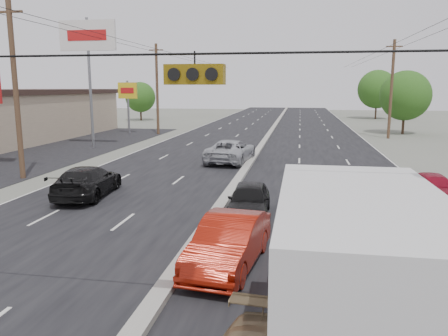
% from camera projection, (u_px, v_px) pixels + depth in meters
% --- Properties ---
extents(road_surface, '(20.00, 160.00, 0.02)m').
position_uv_depth(road_surface, '(260.00, 149.00, 37.93)').
color(road_surface, black).
rests_on(road_surface, ground).
extents(center_median, '(0.50, 160.00, 0.20)m').
position_uv_depth(center_median, '(260.00, 147.00, 37.91)').
color(center_median, gray).
rests_on(center_median, ground).
extents(parking_lot, '(10.00, 42.00, 0.02)m').
position_uv_depth(parking_lot, '(48.00, 152.00, 35.93)').
color(parking_lot, black).
rests_on(parking_lot, ground).
extents(utility_pole_left_b, '(1.60, 0.30, 10.00)m').
position_uv_depth(utility_pole_left_b, '(16.00, 90.00, 24.56)').
color(utility_pole_left_b, '#422D1E').
rests_on(utility_pole_left_b, ground).
extents(utility_pole_left_c, '(1.60, 0.30, 10.00)m').
position_uv_depth(utility_pole_left_c, '(157.00, 89.00, 48.78)').
color(utility_pole_left_c, '#422D1E').
rests_on(utility_pole_left_c, ground).
extents(utility_pole_right_c, '(1.60, 0.30, 10.00)m').
position_uv_depth(utility_pole_right_c, '(391.00, 89.00, 44.60)').
color(utility_pole_right_c, '#422D1E').
rests_on(utility_pole_right_c, ground).
extents(traffic_signals, '(25.00, 0.30, 0.54)m').
position_uv_depth(traffic_signals, '(189.00, 72.00, 7.63)').
color(traffic_signals, black).
rests_on(traffic_signals, ground).
extents(pole_sign_billboard, '(5.00, 0.25, 11.00)m').
position_uv_depth(pole_sign_billboard, '(88.00, 44.00, 36.81)').
color(pole_sign_billboard, slate).
rests_on(pole_sign_billboard, ground).
extents(pole_sign_far, '(2.20, 0.25, 6.00)m').
position_uv_depth(pole_sign_far, '(128.00, 95.00, 49.50)').
color(pole_sign_far, slate).
rests_on(pole_sign_far, ground).
extents(tree_left_far, '(4.80, 4.80, 6.12)m').
position_uv_depth(tree_left_far, '(140.00, 97.00, 70.01)').
color(tree_left_far, '#382619').
rests_on(tree_left_far, ground).
extents(tree_right_mid, '(5.60, 5.60, 7.14)m').
position_uv_depth(tree_right_mid, '(405.00, 96.00, 49.16)').
color(tree_right_mid, '#382619').
rests_on(tree_right_mid, ground).
extents(tree_right_far, '(6.40, 6.40, 8.16)m').
position_uv_depth(tree_right_far, '(377.00, 89.00, 73.11)').
color(tree_right_far, '#382619').
rests_on(tree_right_far, ground).
extents(box_truck, '(2.54, 7.11, 3.60)m').
position_uv_depth(box_truck, '(352.00, 283.00, 7.66)').
color(box_truck, black).
rests_on(box_truck, ground).
extents(red_sedan, '(2.15, 4.74, 1.51)m').
position_uv_depth(red_sedan, '(229.00, 242.00, 12.79)').
color(red_sedan, maroon).
rests_on(red_sedan, ground).
extents(queue_car_a, '(1.80, 4.15, 1.39)m').
position_uv_depth(queue_car_a, '(249.00, 200.00, 17.78)').
color(queue_car_a, black).
rests_on(queue_car_a, ground).
extents(queue_car_b, '(1.47, 4.00, 1.31)m').
position_uv_depth(queue_car_b, '(406.00, 237.00, 13.56)').
color(queue_car_b, silver).
rests_on(queue_car_b, ground).
extents(queue_car_e, '(1.63, 3.83, 1.29)m').
position_uv_depth(queue_car_e, '(434.00, 187.00, 20.34)').
color(queue_car_e, maroon).
rests_on(queue_car_e, ground).
extents(oncoming_near, '(2.58, 5.32, 1.49)m').
position_uv_depth(oncoming_near, '(88.00, 182.00, 21.11)').
color(oncoming_near, black).
rests_on(oncoming_near, ground).
extents(oncoming_far, '(3.25, 6.02, 1.61)m').
position_uv_depth(oncoming_far, '(231.00, 151.00, 30.82)').
color(oncoming_far, '#A3A5AA').
rests_on(oncoming_far, ground).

